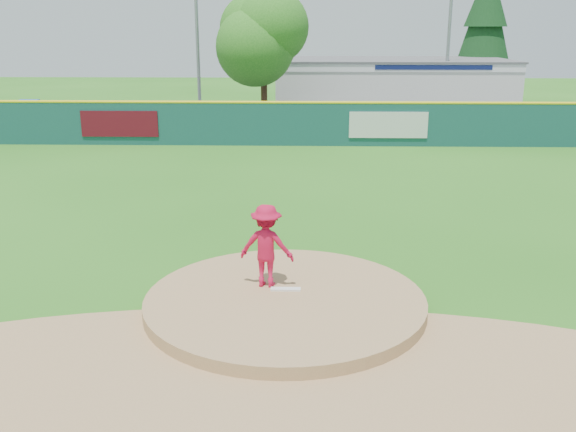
{
  "coord_description": "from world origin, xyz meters",
  "views": [
    {
      "loc": [
        0.38,
        -11.59,
        5.31
      ],
      "look_at": [
        0.0,
        2.0,
        1.3
      ],
      "focal_mm": 40.0,
      "sensor_mm": 36.0,
      "label": 1
    }
  ],
  "objects_px": {
    "light_pole_left": "(196,14)",
    "pool_building_grp": "(391,84)",
    "conifer_tree": "(485,24)",
    "pitcher": "(267,246)",
    "van": "(338,121)",
    "playground_slide": "(27,115)",
    "light_pole_right": "(450,23)",
    "deciduous_tree": "(264,41)"
  },
  "relations": [
    {
      "from": "light_pole_left",
      "to": "pool_building_grp",
      "type": "bearing_deg",
      "value": 22.6
    },
    {
      "from": "conifer_tree",
      "to": "pitcher",
      "type": "bearing_deg",
      "value": -110.7
    },
    {
      "from": "van",
      "to": "playground_slide",
      "type": "relative_size",
      "value": 1.53
    },
    {
      "from": "conifer_tree",
      "to": "light_pole_right",
      "type": "xyz_separation_m",
      "value": [
        -4.0,
        -7.0,
        0.0
      ]
    },
    {
      "from": "pool_building_grp",
      "to": "conifer_tree",
      "type": "distance_m",
      "value": 8.95
    },
    {
      "from": "pool_building_grp",
      "to": "playground_slide",
      "type": "height_order",
      "value": "pool_building_grp"
    },
    {
      "from": "van",
      "to": "pool_building_grp",
      "type": "xyz_separation_m",
      "value": [
        3.94,
        10.29,
        1.03
      ]
    },
    {
      "from": "deciduous_tree",
      "to": "pitcher",
      "type": "bearing_deg",
      "value": -86.23
    },
    {
      "from": "deciduous_tree",
      "to": "light_pole_left",
      "type": "bearing_deg",
      "value": 153.43
    },
    {
      "from": "pool_building_grp",
      "to": "deciduous_tree",
      "type": "xyz_separation_m",
      "value": [
        -8.0,
        -6.99,
        2.89
      ]
    },
    {
      "from": "pitcher",
      "to": "light_pole_right",
      "type": "height_order",
      "value": "light_pole_right"
    },
    {
      "from": "deciduous_tree",
      "to": "van",
      "type": "bearing_deg",
      "value": -39.08
    },
    {
      "from": "pitcher",
      "to": "pool_building_grp",
      "type": "xyz_separation_m",
      "value": [
        6.39,
        31.44,
        0.56
      ]
    },
    {
      "from": "playground_slide",
      "to": "light_pole_left",
      "type": "height_order",
      "value": "light_pole_left"
    },
    {
      "from": "playground_slide",
      "to": "light_pole_left",
      "type": "xyz_separation_m",
      "value": [
        8.47,
        4.75,
        5.24
      ]
    },
    {
      "from": "playground_slide",
      "to": "pitcher",
      "type": "bearing_deg",
      "value": -57.02
    },
    {
      "from": "van",
      "to": "light_pole_right",
      "type": "relative_size",
      "value": 0.44
    },
    {
      "from": "pool_building_grp",
      "to": "playground_slide",
      "type": "bearing_deg",
      "value": -154.54
    },
    {
      "from": "pool_building_grp",
      "to": "pitcher",
      "type": "bearing_deg",
      "value": -101.49
    },
    {
      "from": "light_pole_left",
      "to": "light_pole_right",
      "type": "relative_size",
      "value": 1.1
    },
    {
      "from": "deciduous_tree",
      "to": "light_pole_left",
      "type": "relative_size",
      "value": 0.67
    },
    {
      "from": "pool_building_grp",
      "to": "light_pole_left",
      "type": "height_order",
      "value": "light_pole_left"
    },
    {
      "from": "pool_building_grp",
      "to": "deciduous_tree",
      "type": "relative_size",
      "value": 2.07
    },
    {
      "from": "van",
      "to": "conifer_tree",
      "type": "relative_size",
      "value": 0.46
    },
    {
      "from": "van",
      "to": "conifer_tree",
      "type": "xyz_separation_m",
      "value": [
        10.94,
        14.3,
        4.91
      ]
    },
    {
      "from": "pool_building_grp",
      "to": "light_pole_left",
      "type": "relative_size",
      "value": 1.38
    },
    {
      "from": "pitcher",
      "to": "light_pole_left",
      "type": "relative_size",
      "value": 0.15
    },
    {
      "from": "playground_slide",
      "to": "deciduous_tree",
      "type": "bearing_deg",
      "value": 12.45
    },
    {
      "from": "conifer_tree",
      "to": "light_pole_left",
      "type": "distance_m",
      "value": 21.03
    },
    {
      "from": "deciduous_tree",
      "to": "light_pole_left",
      "type": "xyz_separation_m",
      "value": [
        -4.0,
        2.0,
        1.5
      ]
    },
    {
      "from": "playground_slide",
      "to": "deciduous_tree",
      "type": "distance_m",
      "value": 13.31
    },
    {
      "from": "pitcher",
      "to": "conifer_tree",
      "type": "xyz_separation_m",
      "value": [
        13.39,
        35.44,
        4.44
      ]
    },
    {
      "from": "van",
      "to": "light_pole_left",
      "type": "xyz_separation_m",
      "value": [
        -8.06,
        5.3,
        5.42
      ]
    },
    {
      "from": "light_pole_left",
      "to": "light_pole_right",
      "type": "height_order",
      "value": "light_pole_left"
    },
    {
      "from": "pitcher",
      "to": "van",
      "type": "xyz_separation_m",
      "value": [
        2.45,
        21.14,
        -0.47
      ]
    },
    {
      "from": "pitcher",
      "to": "light_pole_left",
      "type": "height_order",
      "value": "light_pole_left"
    },
    {
      "from": "van",
      "to": "light_pole_left",
      "type": "distance_m",
      "value": 11.07
    },
    {
      "from": "playground_slide",
      "to": "conifer_tree",
      "type": "height_order",
      "value": "conifer_tree"
    },
    {
      "from": "deciduous_tree",
      "to": "conifer_tree",
      "type": "xyz_separation_m",
      "value": [
        15.0,
        11.0,
        0.99
      ]
    },
    {
      "from": "van",
      "to": "light_pole_right",
      "type": "distance_m",
      "value": 11.2
    },
    {
      "from": "conifer_tree",
      "to": "deciduous_tree",
      "type": "bearing_deg",
      "value": -143.75
    },
    {
      "from": "van",
      "to": "conifer_tree",
      "type": "distance_m",
      "value": 18.66
    }
  ]
}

